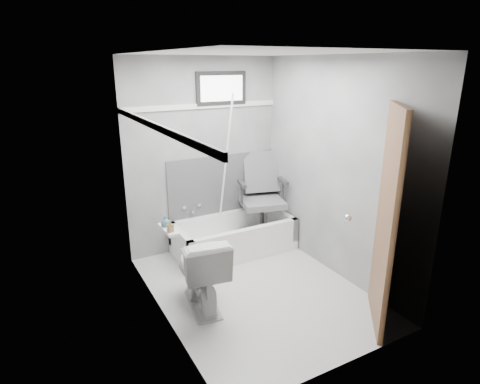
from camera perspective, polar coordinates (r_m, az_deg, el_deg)
floor at (r=4.42m, az=2.24°, el=-13.68°), size 2.60×2.60×0.00m
ceiling at (r=3.77m, az=2.70°, el=19.18°), size 2.60×2.60×0.00m
wall_back at (r=5.05m, az=-5.19°, el=5.08°), size 2.00×0.02×2.40m
wall_front at (r=2.96m, az=15.56°, el=-4.96°), size 2.00×0.02×2.40m
wall_left at (r=3.54m, az=-11.58°, el=-0.84°), size 0.02×2.60×2.40m
wall_right at (r=4.51m, az=13.43°, el=3.09°), size 0.02×2.60×2.40m
bathtub at (r=5.14m, az=-0.85°, el=-6.26°), size 1.50×0.70×0.42m
office_chair at (r=5.21m, az=3.20°, el=-0.62°), size 0.77×0.77×1.08m
toilet at (r=4.00m, az=-5.62°, el=-11.03°), size 0.56×0.85×0.78m
door at (r=3.75m, az=26.01°, el=-4.53°), size 0.78×0.78×2.00m
window at (r=5.02m, az=-2.69°, el=14.52°), size 0.66×0.04×0.40m
backerboard at (r=5.24m, az=-2.52°, el=1.10°), size 1.50×0.02×0.78m
trim_back at (r=4.94m, az=-5.33°, el=12.08°), size 2.00×0.02×0.06m
trim_left at (r=3.40m, az=-12.02°, el=9.14°), size 0.02×2.60×0.06m
pole at (r=4.95m, az=-2.16°, el=3.07°), size 0.02×0.48×1.90m
shelf at (r=3.64m, az=-10.10°, el=-5.26°), size 0.10×0.32×0.02m
soap_bottle_a at (r=3.54m, az=-9.89°, el=-4.77°), size 0.06×0.06×0.11m
soap_bottle_b at (r=3.67m, az=-10.61°, el=-4.11°), size 0.11×0.11×0.10m
faucet at (r=5.13m, az=-6.90°, el=-2.33°), size 0.26×0.10×0.16m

